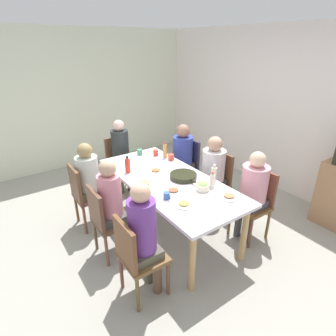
{
  "coord_description": "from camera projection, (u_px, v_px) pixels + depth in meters",
  "views": [
    {
      "loc": [
        2.51,
        -1.74,
        2.31
      ],
      "look_at": [
        0.0,
        0.0,
        0.92
      ],
      "focal_mm": 29.22,
      "sensor_mm": 36.0,
      "label": 1
    }
  ],
  "objects": [
    {
      "name": "person_3",
      "position": [
        182.0,
        153.0,
        4.37
      ],
      "size": [
        0.32,
        0.32,
        1.18
      ],
      "color": "#454448",
      "rests_on": "ground_plane"
    },
    {
      "name": "dining_table",
      "position": [
        168.0,
        184.0,
        3.45
      ],
      "size": [
        2.12,
        0.95,
        0.77
      ],
      "color": "white",
      "rests_on": "ground_plane"
    },
    {
      "name": "person_1",
      "position": [
        213.0,
        168.0,
        3.84
      ],
      "size": [
        0.32,
        0.32,
        1.17
      ],
      "color": "#454940",
      "rests_on": "ground_plane"
    },
    {
      "name": "person_6",
      "position": [
        253.0,
        188.0,
        3.31
      ],
      "size": [
        0.32,
        0.32,
        1.18
      ],
      "color": "#36374A",
      "rests_on": "ground_plane"
    },
    {
      "name": "ground_plane",
      "position": [
        168.0,
        229.0,
        3.74
      ],
      "size": [
        6.93,
        6.93,
        0.0
      ],
      "primitive_type": "plane",
      "color": "#A19E93"
    },
    {
      "name": "bottle_0",
      "position": [
        165.0,
        150.0,
        4.02
      ],
      "size": [
        0.06,
        0.06,
        0.24
      ],
      "color": "tan",
      "rests_on": "dining_table"
    },
    {
      "name": "chair_0",
      "position": [
        106.0,
        219.0,
        3.08
      ],
      "size": [
        0.4,
        0.4,
        0.9
      ],
      "color": "brown",
      "rests_on": "ground_plane"
    },
    {
      "name": "plate_0",
      "position": [
        156.0,
        171.0,
        3.6
      ],
      "size": [
        0.21,
        0.21,
        0.04
      ],
      "color": "white",
      "rests_on": "dining_table"
    },
    {
      "name": "person_4",
      "position": [
        89.0,
        178.0,
        3.58
      ],
      "size": [
        0.3,
        0.3,
        1.19
      ],
      "color": "#51503F",
      "rests_on": "ground_plane"
    },
    {
      "name": "chair_4",
      "position": [
        84.0,
        193.0,
        3.61
      ],
      "size": [
        0.4,
        0.4,
        0.9
      ],
      "color": "brown",
      "rests_on": "ground_plane"
    },
    {
      "name": "serving_pan",
      "position": [
        183.0,
        176.0,
        3.42
      ],
      "size": [
        0.52,
        0.34,
        0.06
      ],
      "color": "black",
      "rests_on": "dining_table"
    },
    {
      "name": "chair_6",
      "position": [
        256.0,
        200.0,
        3.44
      ],
      "size": [
        0.4,
        0.4,
        0.9
      ],
      "color": "brown",
      "rests_on": "ground_plane"
    },
    {
      "name": "chair_5",
      "position": [
        119.0,
        161.0,
        4.6
      ],
      "size": [
        0.4,
        0.4,
        0.9
      ],
      "color": "brown",
      "rests_on": "ground_plane"
    },
    {
      "name": "plate_4",
      "position": [
        144.0,
        184.0,
        3.27
      ],
      "size": [
        0.25,
        0.25,
        0.04
      ],
      "color": "silver",
      "rests_on": "dining_table"
    },
    {
      "name": "cup_2",
      "position": [
        140.0,
        152.0,
        4.15
      ],
      "size": [
        0.12,
        0.08,
        0.08
      ],
      "color": "#488E69",
      "rests_on": "dining_table"
    },
    {
      "name": "wall_back",
      "position": [
        285.0,
        112.0,
        4.39
      ],
      "size": [
        6.01,
        0.12,
        2.6
      ],
      "primitive_type": "cube",
      "color": "white",
      "rests_on": "ground_plane"
    },
    {
      "name": "chair_1",
      "position": [
        216.0,
        179.0,
        3.97
      ],
      "size": [
        0.4,
        0.4,
        0.9
      ],
      "color": "brown",
      "rests_on": "ground_plane"
    },
    {
      "name": "bottle_2",
      "position": [
        212.0,
        180.0,
        3.19
      ],
      "size": [
        0.06,
        0.06,
        0.19
      ],
      "color": "silver",
      "rests_on": "dining_table"
    },
    {
      "name": "chair_2",
      "position": [
        136.0,
        255.0,
        2.55
      ],
      "size": [
        0.4,
        0.4,
        0.9
      ],
      "color": "brown",
      "rests_on": "ground_plane"
    },
    {
      "name": "cup_1",
      "position": [
        171.0,
        157.0,
        3.96
      ],
      "size": [
        0.12,
        0.09,
        0.09
      ],
      "color": "#C54D39",
      "rests_on": "dining_table"
    },
    {
      "name": "wall_left",
      "position": [
        83.0,
        99.0,
        5.4
      ],
      "size": [
        0.12,
        4.72,
        2.6
      ],
      "primitive_type": "cube",
      "color": "silver",
      "rests_on": "ground_plane"
    },
    {
      "name": "plate_3",
      "position": [
        173.0,
        191.0,
        3.11
      ],
      "size": [
        0.21,
        0.21,
        0.04
      ],
      "color": "silver",
      "rests_on": "dining_table"
    },
    {
      "name": "person_2",
      "position": [
        144.0,
        233.0,
        2.51
      ],
      "size": [
        0.3,
        0.3,
        1.24
      ],
      "color": "#4F4D3B",
      "rests_on": "ground_plane"
    },
    {
      "name": "person_5",
      "position": [
        121.0,
        151.0,
        4.44
      ],
      "size": [
        0.3,
        0.3,
        1.23
      ],
      "color": "brown",
      "rests_on": "ground_plane"
    },
    {
      "name": "plate_1",
      "position": [
        229.0,
        196.0,
        3.0
      ],
      "size": [
        0.22,
        0.22,
        0.04
      ],
      "color": "silver",
      "rests_on": "dining_table"
    },
    {
      "name": "cup_3",
      "position": [
        156.0,
        153.0,
        4.11
      ],
      "size": [
        0.11,
        0.07,
        0.09
      ],
      "color": "#CE4433",
      "rests_on": "dining_table"
    },
    {
      "name": "plate_2",
      "position": [
        184.0,
        204.0,
        2.86
      ],
      "size": [
        0.21,
        0.21,
        0.04
      ],
      "color": "white",
      "rests_on": "dining_table"
    },
    {
      "name": "person_0",
      "position": [
        112.0,
        201.0,
        3.05
      ],
      "size": [
        0.3,
        0.3,
        1.21
      ],
      "color": "#474548",
      "rests_on": "ground_plane"
    },
    {
      "name": "bowl_0",
      "position": [
        203.0,
        186.0,
        3.15
      ],
      "size": [
        0.16,
        0.16,
        0.09
      ],
      "color": "beige",
      "rests_on": "dining_table"
    },
    {
      "name": "cup_0",
      "position": [
        167.0,
        196.0,
        2.97
      ],
      "size": [
        0.11,
        0.07,
        0.08
      ],
      "color": "#37619D",
      "rests_on": "dining_table"
    },
    {
      "name": "bottle_3",
      "position": [
        128.0,
        165.0,
        3.55
      ],
      "size": [
        0.07,
        0.07,
        0.22
      ],
      "color": "red",
      "rests_on": "dining_table"
    },
    {
      "name": "bottle_1",
      "position": [
        214.0,
        174.0,
        3.31
      ],
      "size": [
        0.07,
        0.07,
        0.23
      ],
      "color": "silver",
      "rests_on": "dining_table"
    },
    {
      "name": "chair_3",
      "position": [
        186.0,
        163.0,
        4.5
      ],
      "size": [
        0.4,
        0.4,
        0.9
      ],
      "color": "#263E43",
      "rests_on": "ground_plane"
    }
  ]
}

